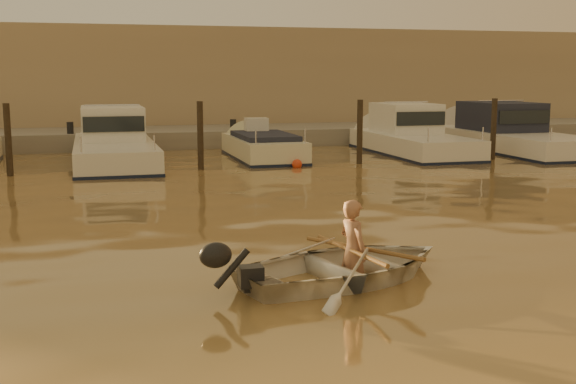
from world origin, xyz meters
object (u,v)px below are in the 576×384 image
object	(u,v)px
person	(353,251)
moored_boat_5	(512,134)
dinghy	(347,266)
moored_boat_3	(263,152)
waterfront_building	(161,83)
moored_boat_2	(114,143)
moored_boat_4	(413,136)

from	to	relation	value
person	moored_boat_5	xyz separation A→B (m)	(11.56, 14.32, 0.22)
dinghy	moored_boat_3	distance (m)	14.53
moored_boat_5	waterfront_building	distance (m)	16.09
moored_boat_2	person	bearing A→B (deg)	-79.51
moored_boat_3	moored_boat_5	size ratio (longest dim) A/B	0.64
person	waterfront_building	bearing A→B (deg)	-15.54
moored_boat_3	moored_boat_2	bearing A→B (deg)	180.00
moored_boat_3	waterfront_building	bearing A→B (deg)	101.39
moored_boat_3	waterfront_building	xyz separation A→B (m)	(-2.22, 11.00, 2.17)
person	moored_boat_2	world-z (taller)	moored_boat_2
person	moored_boat_5	world-z (taller)	moored_boat_5
moored_boat_5	waterfront_building	size ratio (longest dim) A/B	0.19
dinghy	moored_boat_5	distance (m)	18.49
moored_boat_3	person	bearing A→B (deg)	-98.63
moored_boat_3	waterfront_building	distance (m)	11.43
waterfront_building	person	bearing A→B (deg)	-89.90
moored_boat_3	moored_boat_5	distance (m)	9.40
moored_boat_4	moored_boat_3	bearing A→B (deg)	180.00
dinghy	waterfront_building	world-z (taller)	waterfront_building
moored_boat_4	person	bearing A→B (deg)	-117.98
moored_boat_2	moored_boat_3	distance (m)	4.84
moored_boat_3	moored_boat_5	xyz separation A→B (m)	(9.39, 0.00, 0.40)
dinghy	moored_boat_2	bearing A→B (deg)	-5.54
moored_boat_4	waterfront_building	bearing A→B (deg)	124.82
person	moored_boat_2	xyz separation A→B (m)	(-2.65, 14.32, 0.22)
moored_boat_4	waterfront_building	xyz separation A→B (m)	(-7.65, 11.00, 1.77)
dinghy	moored_boat_5	size ratio (longest dim) A/B	0.36
person	moored_boat_3	size ratio (longest dim) A/B	0.25
moored_boat_3	moored_boat_4	xyz separation A→B (m)	(5.43, 0.00, 0.40)
dinghy	moored_boat_5	xyz separation A→B (m)	(11.66, 14.35, 0.42)
moored_boat_5	moored_boat_3	bearing A→B (deg)	180.00
moored_boat_2	moored_boat_5	size ratio (longest dim) A/B	0.91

